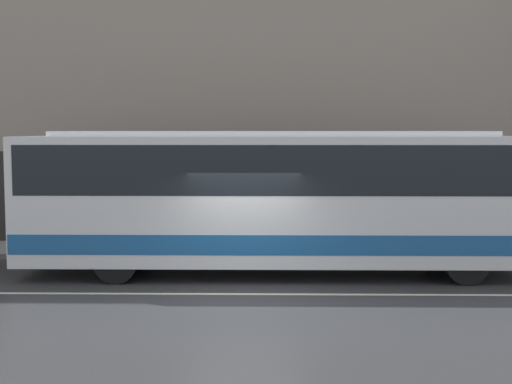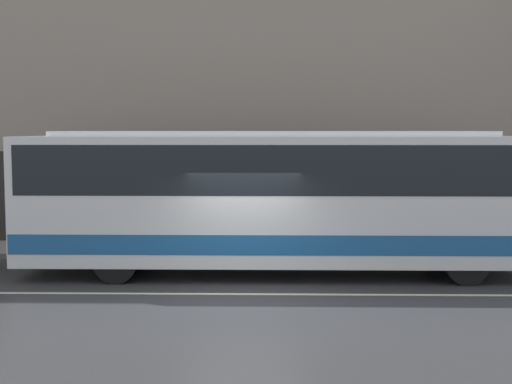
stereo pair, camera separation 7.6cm
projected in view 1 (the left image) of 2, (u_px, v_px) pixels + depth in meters
ground_plane at (243, 294)px, 14.94m from camera, size 60.00×60.00×0.00m
sidewalk at (249, 250)px, 20.04m from camera, size 60.00×2.26×0.13m
building_facade at (250, 44)px, 20.79m from camera, size 60.00×0.35×12.28m
lane_stripe at (243, 294)px, 14.94m from camera, size 54.00×0.14×0.01m
transit_bus at (273, 194)px, 16.89m from camera, size 11.85×2.61×3.41m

